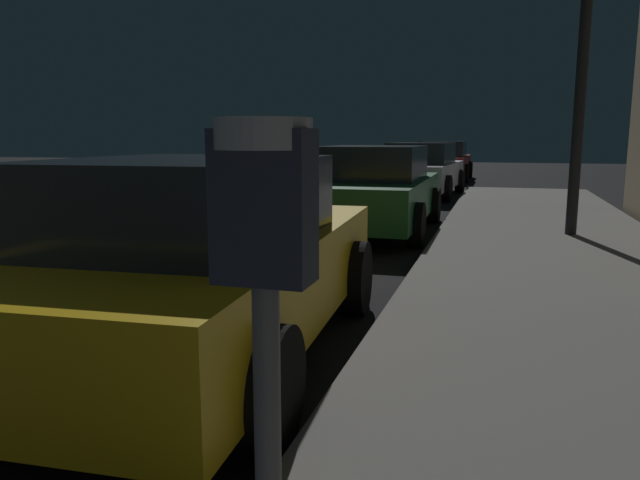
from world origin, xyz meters
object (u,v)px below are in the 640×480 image
(parking_meter, at_px, (265,300))
(car_red, at_px, (443,161))
(car_yellow_cab, at_px, (198,260))
(car_green, at_px, (372,189))
(car_white, at_px, (421,170))

(parking_meter, relative_size, car_red, 0.32)
(car_yellow_cab, relative_size, car_green, 0.96)
(car_red, bearing_deg, car_white, -90.00)
(parking_meter, distance_m, car_red, 22.01)
(car_yellow_cab, xyz_separation_m, car_red, (-0.00, 19.25, 0.00))
(car_yellow_cab, height_order, car_green, same)
(car_white, bearing_deg, car_red, 90.00)
(car_yellow_cab, bearing_deg, parking_meter, -59.48)
(parking_meter, height_order, car_yellow_cab, parking_meter)
(car_yellow_cab, height_order, car_white, same)
(car_yellow_cab, xyz_separation_m, car_green, (-0.00, 6.14, -0.00))
(car_green, height_order, car_white, same)
(car_red, bearing_deg, parking_meter, -85.85)
(parking_meter, height_order, car_red, parking_meter)
(parking_meter, xyz_separation_m, car_red, (-1.59, 21.94, -0.53))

